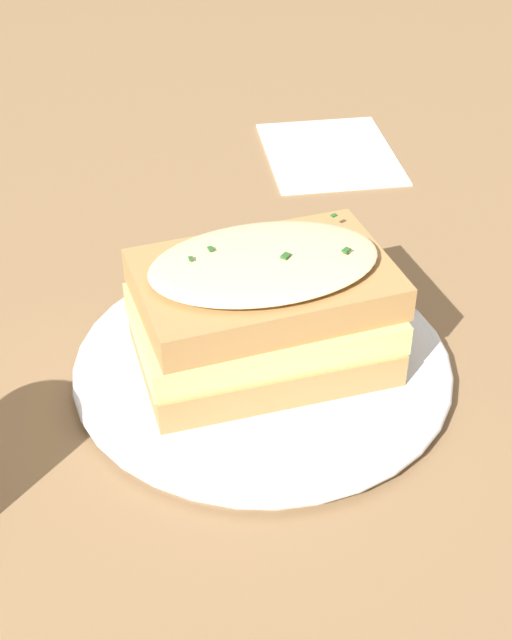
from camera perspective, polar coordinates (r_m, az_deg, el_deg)
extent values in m
plane|color=olive|center=(0.55, 0.17, -4.75)|extent=(2.40, 2.40, 0.00)
cylinder|color=white|center=(0.56, 0.00, -2.96)|extent=(0.23, 0.23, 0.01)
torus|color=white|center=(0.56, 0.00, -2.76)|extent=(0.24, 0.24, 0.01)
cube|color=#B2844C|center=(0.55, 0.00, -1.57)|extent=(0.15, 0.18, 0.02)
cube|color=#EAD17A|center=(0.54, 0.00, 0.15)|extent=(0.15, 0.18, 0.02)
cube|color=#B2844C|center=(0.53, 0.38, 2.31)|extent=(0.16, 0.18, 0.02)
ellipsoid|color=beige|center=(0.52, 0.39, 3.74)|extent=(0.14, 0.16, 0.01)
cube|color=#2D6028|center=(0.56, 5.01, 6.69)|extent=(0.00, 0.00, 0.00)
cube|color=#2D6028|center=(0.53, 5.80, 4.47)|extent=(0.01, 0.01, 0.00)
cube|color=#2D6028|center=(0.53, -2.91, 4.58)|extent=(0.01, 0.00, 0.00)
cube|color=#2D6028|center=(0.52, 1.91, 4.13)|extent=(0.01, 0.01, 0.00)
cube|color=#2D6028|center=(0.52, -4.19, 3.95)|extent=(0.00, 0.00, 0.00)
cube|color=white|center=(0.83, 4.74, 10.64)|extent=(0.17, 0.15, 0.00)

